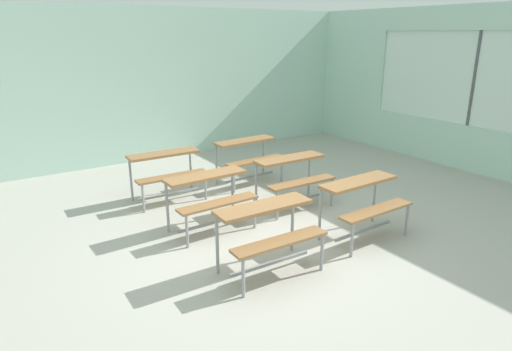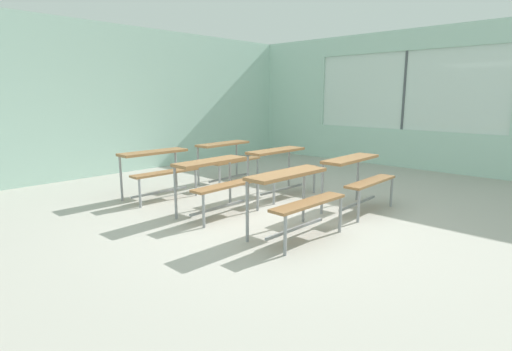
# 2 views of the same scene
# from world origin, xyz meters

# --- Properties ---
(ground) EXTENTS (10.00, 9.00, 0.05)m
(ground) POSITION_xyz_m (0.00, 0.00, -0.03)
(ground) COLOR #ADA89E
(wall_back) EXTENTS (10.00, 0.12, 3.00)m
(wall_back) POSITION_xyz_m (0.00, 4.50, 1.50)
(wall_back) COLOR silver
(wall_back) RESTS_ON ground
(wall_right) EXTENTS (0.12, 9.00, 3.00)m
(wall_right) POSITION_xyz_m (5.00, -0.13, 1.45)
(wall_right) COLOR silver
(wall_right) RESTS_ON ground
(desk_bench_r0c0) EXTENTS (1.11, 0.61, 0.74)m
(desk_bench_r0c0) POSITION_xyz_m (-0.31, -0.60, 0.56)
(desk_bench_r0c0) COLOR olive
(desk_bench_r0c0) RESTS_ON ground
(desk_bench_r0c1) EXTENTS (1.12, 0.62, 0.74)m
(desk_bench_r0c1) POSITION_xyz_m (1.16, -0.56, 0.56)
(desk_bench_r0c1) COLOR olive
(desk_bench_r0c1) RESTS_ON ground
(desk_bench_r1c0) EXTENTS (1.12, 0.62, 0.74)m
(desk_bench_r1c0) POSITION_xyz_m (-0.34, 0.71, 0.56)
(desk_bench_r1c0) COLOR olive
(desk_bench_r1c0) RESTS_ON ground
(desk_bench_r1c1) EXTENTS (1.11, 0.61, 0.74)m
(desk_bench_r1c1) POSITION_xyz_m (1.08, 0.76, 0.56)
(desk_bench_r1c1) COLOR olive
(desk_bench_r1c1) RESTS_ON ground
(desk_bench_r2c0) EXTENTS (1.11, 0.61, 0.74)m
(desk_bench_r2c0) POSITION_xyz_m (-0.39, 2.05, 0.56)
(desk_bench_r2c0) COLOR olive
(desk_bench_r2c0) RESTS_ON ground
(desk_bench_r2c1) EXTENTS (1.12, 0.64, 0.74)m
(desk_bench_r2c1) POSITION_xyz_m (1.13, 2.08, 0.56)
(desk_bench_r2c1) COLOR olive
(desk_bench_r2c1) RESTS_ON ground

